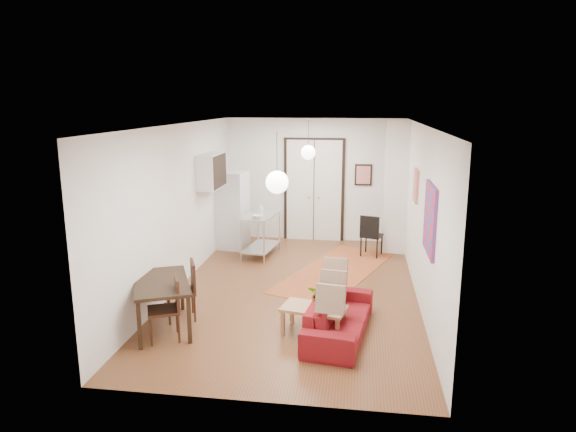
# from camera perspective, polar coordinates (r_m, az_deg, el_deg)

# --- Properties ---
(floor) EXTENTS (7.00, 7.00, 0.00)m
(floor) POSITION_cam_1_polar(r_m,az_deg,el_deg) (9.21, 0.86, -8.23)
(floor) COLOR brown
(floor) RESTS_ON ground
(ceiling) EXTENTS (4.20, 7.00, 0.02)m
(ceiling) POSITION_cam_1_polar(r_m,az_deg,el_deg) (8.62, 0.92, 10.09)
(ceiling) COLOR white
(ceiling) RESTS_ON wall_back
(wall_back) EXTENTS (4.20, 0.02, 2.90)m
(wall_back) POSITION_cam_1_polar(r_m,az_deg,el_deg) (12.23, 2.94, 4.01)
(wall_back) COLOR silver
(wall_back) RESTS_ON floor
(wall_front) EXTENTS (4.20, 0.02, 2.90)m
(wall_front) POSITION_cam_1_polar(r_m,az_deg,el_deg) (5.47, -3.71, -6.98)
(wall_front) COLOR silver
(wall_front) RESTS_ON floor
(wall_left) EXTENTS (0.02, 7.00, 2.90)m
(wall_left) POSITION_cam_1_polar(r_m,az_deg,el_deg) (9.29, -12.07, 0.98)
(wall_left) COLOR silver
(wall_left) RESTS_ON floor
(wall_right) EXTENTS (0.02, 7.00, 2.90)m
(wall_right) POSITION_cam_1_polar(r_m,az_deg,el_deg) (8.80, 14.59, 0.20)
(wall_right) COLOR silver
(wall_right) RESTS_ON floor
(double_doors) EXTENTS (1.44, 0.06, 2.50)m
(double_doors) POSITION_cam_1_polar(r_m,az_deg,el_deg) (12.22, 2.91, 2.82)
(double_doors) COLOR silver
(double_doors) RESTS_ON wall_back
(stub_partition) EXTENTS (0.50, 0.10, 2.90)m
(stub_partition) POSITION_cam_1_polar(r_m,az_deg,el_deg) (11.27, 11.92, 3.01)
(stub_partition) COLOR silver
(stub_partition) RESTS_ON floor
(wall_cabinet) EXTENTS (0.35, 1.00, 0.70)m
(wall_cabinet) POSITION_cam_1_polar(r_m,az_deg,el_deg) (10.57, -8.49, 4.99)
(wall_cabinet) COLOR white
(wall_cabinet) RESTS_ON wall_left
(painting_popart) EXTENTS (0.05, 1.00, 1.00)m
(painting_popart) POSITION_cam_1_polar(r_m,az_deg,el_deg) (7.54, 15.51, -0.34)
(painting_popart) COLOR red
(painting_popart) RESTS_ON wall_right
(painting_abstract) EXTENTS (0.05, 0.50, 0.60)m
(painting_abstract) POSITION_cam_1_polar(r_m,az_deg,el_deg) (9.51, 14.03, 3.29)
(painting_abstract) COLOR beige
(painting_abstract) RESTS_ON wall_right
(poster_back) EXTENTS (0.40, 0.03, 0.50)m
(poster_back) POSITION_cam_1_polar(r_m,az_deg,el_deg) (12.13, 8.37, 4.54)
(poster_back) COLOR red
(poster_back) RESTS_ON wall_back
(print_left) EXTENTS (0.03, 0.44, 0.54)m
(print_left) POSITION_cam_1_polar(r_m,az_deg,el_deg) (11.08, -8.52, 5.60)
(print_left) COLOR #9F5F42
(print_left) RESTS_ON wall_left
(pendant_back) EXTENTS (0.30, 0.30, 0.80)m
(pendant_back) POSITION_cam_1_polar(r_m,az_deg,el_deg) (10.65, 2.26, 7.07)
(pendant_back) COLOR white
(pendant_back) RESTS_ON ceiling
(pendant_front) EXTENTS (0.30, 0.30, 0.80)m
(pendant_front) POSITION_cam_1_polar(r_m,az_deg,el_deg) (6.71, -1.22, 3.78)
(pendant_front) COLOR white
(pendant_front) RESTS_ON ceiling
(kilim_rug) EXTENTS (2.44, 3.69, 0.01)m
(kilim_rug) POSITION_cam_1_polar(r_m,az_deg,el_deg) (10.24, 5.41, -6.09)
(kilim_rug) COLOR #AD5D2B
(kilim_rug) RESTS_ON floor
(sofa) EXTENTS (1.96, 0.99, 0.55)m
(sofa) POSITION_cam_1_polar(r_m,az_deg,el_deg) (7.52, 5.72, -11.03)
(sofa) COLOR maroon
(sofa) RESTS_ON floor
(coffee_table) EXTENTS (0.99, 0.68, 0.40)m
(coffee_table) POSITION_cam_1_polar(r_m,az_deg,el_deg) (7.49, 2.88, -10.45)
(coffee_table) COLOR #A77E4F
(coffee_table) RESTS_ON floor
(potted_plant) EXTENTS (0.41, 0.37, 0.39)m
(potted_plant) POSITION_cam_1_polar(r_m,az_deg,el_deg) (7.39, 3.69, -8.70)
(potted_plant) COLOR #305C29
(potted_plant) RESTS_ON coffee_table
(kitchen_counter) EXTENTS (0.75, 1.26, 0.91)m
(kitchen_counter) POSITION_cam_1_polar(r_m,az_deg,el_deg) (11.10, -3.04, -1.43)
(kitchen_counter) COLOR silver
(kitchen_counter) RESTS_ON floor
(bowl) EXTENTS (0.26, 0.26, 0.05)m
(bowl) POSITION_cam_1_polar(r_m,az_deg,el_deg) (10.73, -3.37, -0.01)
(bowl) COLOR beige
(bowl) RESTS_ON kitchen_counter
(soap_bottle) EXTENTS (0.11, 0.11, 0.19)m
(soap_bottle) POSITION_cam_1_polar(r_m,az_deg,el_deg) (11.25, -3.07, 0.94)
(soap_bottle) COLOR teal
(soap_bottle) RESTS_ON kitchen_counter
(fridge) EXTENTS (0.70, 0.70, 1.75)m
(fridge) POSITION_cam_1_polar(r_m,az_deg,el_deg) (11.64, -6.16, 0.63)
(fridge) COLOR silver
(fridge) RESTS_ON floor
(dining_table) EXTENTS (1.23, 1.51, 0.73)m
(dining_table) POSITION_cam_1_polar(r_m,az_deg,el_deg) (7.76, -13.90, -7.59)
(dining_table) COLOR black
(dining_table) RESTS_ON floor
(dining_chair_near) EXTENTS (0.57, 0.67, 0.91)m
(dining_chair_near) POSITION_cam_1_polar(r_m,az_deg,el_deg) (8.14, -11.65, -7.47)
(dining_chair_near) COLOR #3A1D12
(dining_chair_near) RESTS_ON floor
(dining_chair_far) EXTENTS (0.57, 0.67, 0.91)m
(dining_chair_far) POSITION_cam_1_polar(r_m,az_deg,el_deg) (7.53, -13.44, -9.26)
(dining_chair_far) COLOR #3A1D12
(dining_chair_far) RESTS_ON floor
(black_side_chair) EXTENTS (0.53, 0.54, 0.91)m
(black_side_chair) POSITION_cam_1_polar(r_m,az_deg,el_deg) (11.28, 9.30, -1.62)
(black_side_chair) COLOR black
(black_side_chair) RESTS_ON floor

